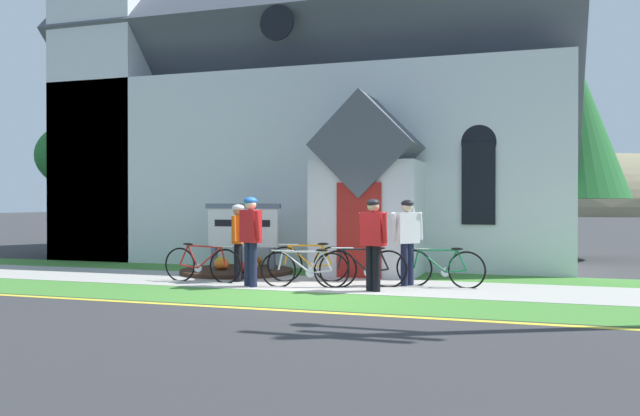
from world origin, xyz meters
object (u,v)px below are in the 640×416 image
Objects in this scene: bicycle_green at (364,268)px; cyclist_in_orange_jersey at (238,237)px; bicycle_black at (202,264)px; cyclist_in_green_jersey at (407,235)px; cyclist_in_white_jersey at (251,233)px; cyclist_in_red_jersey at (373,237)px; yard_deciduous_tree at (92,156)px; bicycle_blue at (305,269)px; roadside_conifer at (572,123)px; bicycle_orange at (308,263)px; church_sign at (243,227)px; bicycle_yellow at (440,268)px.

cyclist_in_orange_jersey is at bearing 177.86° from bicycle_green.
cyclist_in_green_jersey is (4.19, 0.71, 0.63)m from bicycle_black.
cyclist_in_green_jersey is 0.97× the size of cyclist_in_white_jersey.
cyclist_in_red_jersey is 13.19m from yard_deciduous_tree.
roadside_conifer reaches higher than bicycle_blue.
bicycle_orange is 0.99m from bicycle_blue.
bicycle_green is 1.02× the size of cyclist_in_orange_jersey.
yard_deciduous_tree reaches higher than bicycle_green.
bicycle_green is 0.96× the size of cyclist_in_green_jersey.
church_sign is 2.53m from bicycle_orange.
bicycle_black is 0.94m from cyclist_in_orange_jersey.
bicycle_orange is 0.27× the size of roadside_conifer.
yard_deciduous_tree is (-11.21, 6.61, 2.16)m from cyclist_in_red_jersey.
cyclist_in_orange_jersey is (-1.65, 0.44, 0.58)m from bicycle_blue.
bicycle_black is 0.41× the size of yard_deciduous_tree.
cyclist_in_orange_jersey is 10.35m from yard_deciduous_tree.
cyclist_in_white_jersey is 11.22m from yard_deciduous_tree.
church_sign reaches higher than cyclist_in_orange_jersey.
roadside_conifer reaches higher than cyclist_in_green_jersey.
bicycle_yellow is 0.28× the size of roadside_conifer.
cyclist_in_red_jersey is at bearing -136.08° from bicycle_yellow.
church_sign is 1.09× the size of bicycle_blue.
cyclist_in_white_jersey is (-0.78, -1.22, 0.67)m from bicycle_orange.
cyclist_in_orange_jersey is 0.94m from cyclist_in_white_jersey.
bicycle_green is at bearing -24.27° from bicycle_orange.
cyclist_in_orange_jersey is 0.37× the size of yard_deciduous_tree.
cyclist_in_orange_jersey is at bearing 168.22° from cyclist_in_red_jersey.
cyclist_in_green_jersey is (2.12, -0.11, 0.62)m from bicycle_orange.
roadside_conifer is at bearing 66.69° from cyclist_in_green_jersey.
cyclist_in_green_jersey is at bearing 33.32° from bicycle_green.
cyclist_in_green_jersey is (4.21, -1.36, -0.05)m from church_sign.
yard_deciduous_tree reaches higher than bicycle_yellow.
roadside_conifer is (3.89, 9.04, 2.99)m from cyclist_in_red_jersey.
bicycle_yellow is at bearing -109.29° from roadside_conifer.
bicycle_green is (3.44, -1.86, -0.68)m from church_sign.
cyclist_in_red_jersey is at bearing 1.87° from cyclist_in_white_jersey.
cyclist_in_red_jersey is (3.76, -2.40, -0.04)m from church_sign.
cyclist_in_red_jersey is at bearing -32.51° from church_sign.
cyclist_in_white_jersey is 0.28× the size of roadside_conifer.
cyclist_in_green_jersey is at bearing -17.90° from church_sign.
church_sign is at bearing 147.49° from cyclist_in_red_jersey.
yard_deciduous_tree is at bearing 139.94° from bicycle_black.
church_sign is 1.06× the size of bicycle_black.
bicycle_yellow reaches higher than bicycle_blue.
church_sign is 5.09m from bicycle_yellow.
cyclist_in_green_jersey reaches higher than bicycle_black.
bicycle_green is 0.98× the size of bicycle_orange.
bicycle_green is (3.42, 0.20, 0.01)m from bicycle_black.
bicycle_yellow is 1.08× the size of bicycle_green.
bicycle_green is 1.48m from bicycle_orange.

